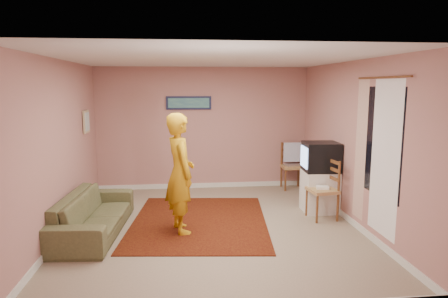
{
  "coord_description": "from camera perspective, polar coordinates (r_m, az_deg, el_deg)",
  "views": [
    {
      "loc": [
        -0.46,
        -6.02,
        2.21
      ],
      "look_at": [
        0.25,
        0.6,
        1.15
      ],
      "focal_mm": 32.0,
      "sensor_mm": 36.0,
      "label": 1
    }
  ],
  "objects": [
    {
      "name": "ground",
      "position": [
        6.43,
        -1.67,
        -11.09
      ],
      "size": [
        5.0,
        5.0,
        0.0
      ],
      "primitive_type": "plane",
      "color": "gray",
      "rests_on": "ground"
    },
    {
      "name": "wall_back",
      "position": [
        8.58,
        -3.01,
        2.94
      ],
      "size": [
        4.5,
        0.02,
        2.6
      ],
      "primitive_type": "cube",
      "color": "#AC7171",
      "rests_on": "ground"
    },
    {
      "name": "wall_front",
      "position": [
        3.66,
        1.29,
        -5.39
      ],
      "size": [
        4.5,
        0.02,
        2.6
      ],
      "primitive_type": "cube",
      "color": "#AC7171",
      "rests_on": "ground"
    },
    {
      "name": "wall_left",
      "position": [
        6.34,
        -22.43,
        0.09
      ],
      "size": [
        0.02,
        5.0,
        2.6
      ],
      "primitive_type": "cube",
      "color": "#AC7171",
      "rests_on": "ground"
    },
    {
      "name": "wall_right",
      "position": [
        6.66,
        17.96,
        0.73
      ],
      "size": [
        0.02,
        5.0,
        2.6
      ],
      "primitive_type": "cube",
      "color": "#AC7171",
      "rests_on": "ground"
    },
    {
      "name": "ceiling",
      "position": [
        6.05,
        -1.78,
        12.72
      ],
      "size": [
        4.5,
        5.0,
        0.02
      ],
      "primitive_type": "cube",
      "color": "silver",
      "rests_on": "wall_back"
    },
    {
      "name": "baseboard_back",
      "position": [
        8.79,
        -2.93,
        -5.2
      ],
      "size": [
        4.5,
        0.02,
        0.1
      ],
      "primitive_type": "cube",
      "color": "silver",
      "rests_on": "ground"
    },
    {
      "name": "baseboard_left",
      "position": [
        6.64,
        -21.69,
        -10.63
      ],
      "size": [
        0.02,
        5.0,
        0.1
      ],
      "primitive_type": "cube",
      "color": "silver",
      "rests_on": "ground"
    },
    {
      "name": "baseboard_right",
      "position": [
        6.94,
        17.38,
        -9.53
      ],
      "size": [
        0.02,
        5.0,
        0.1
      ],
      "primitive_type": "cube",
      "color": "silver",
      "rests_on": "ground"
    },
    {
      "name": "window",
      "position": [
        5.84,
        21.55,
        0.91
      ],
      "size": [
        0.01,
        1.1,
        1.5
      ],
      "primitive_type": "cube",
      "color": "black",
      "rests_on": "wall_right"
    },
    {
      "name": "curtain_sheer",
      "position": [
        5.73,
        22.0,
        -1.29
      ],
      "size": [
        0.01,
        0.75,
        2.1
      ],
      "primitive_type": "cube",
      "color": "white",
      "rests_on": "wall_right"
    },
    {
      "name": "curtain_floral",
      "position": [
        6.34,
        18.93,
        -0.18
      ],
      "size": [
        0.01,
        0.35,
        2.1
      ],
      "primitive_type": "cube",
      "color": "beige",
      "rests_on": "wall_right"
    },
    {
      "name": "curtain_rod",
      "position": [
        5.77,
        21.66,
        9.49
      ],
      "size": [
        0.02,
        1.4,
        0.02
      ],
      "primitive_type": "cylinder",
      "rotation": [
        1.57,
        0.0,
        0.0
      ],
      "color": "brown",
      "rests_on": "wall_right"
    },
    {
      "name": "picture_back",
      "position": [
        8.49,
        -5.06,
        6.58
      ],
      "size": [
        0.95,
        0.04,
        0.28
      ],
      "color": "#141837",
      "rests_on": "wall_back"
    },
    {
      "name": "picture_left",
      "position": [
        7.84,
        -19.07,
        3.72
      ],
      "size": [
        0.04,
        0.38,
        0.42
      ],
      "color": "tan",
      "rests_on": "wall_left"
    },
    {
      "name": "area_rug",
      "position": [
        6.67,
        -3.54,
        -10.27
      ],
      "size": [
        2.43,
        2.91,
        0.01
      ],
      "primitive_type": "cube",
      "rotation": [
        0.0,
        0.0,
        -0.1
      ],
      "color": "black",
      "rests_on": "ground"
    },
    {
      "name": "tv_cabinet",
      "position": [
        7.28,
        13.51,
        -5.89
      ],
      "size": [
        0.57,
        0.52,
        0.73
      ],
      "primitive_type": "cube",
      "color": "white",
      "rests_on": "ground"
    },
    {
      "name": "crt_tv",
      "position": [
        7.15,
        13.64,
        -1.09
      ],
      "size": [
        0.62,
        0.56,
        0.51
      ],
      "rotation": [
        0.0,
        0.0,
        -0.05
      ],
      "color": "black",
      "rests_on": "tv_cabinet"
    },
    {
      "name": "chair_a",
      "position": [
        8.7,
        9.75,
        -1.71
      ],
      "size": [
        0.45,
        0.43,
        0.54
      ],
      "rotation": [
        0.0,
        0.0,
        -0.0
      ],
      "color": "#A58C50",
      "rests_on": "ground"
    },
    {
      "name": "dvd_player",
      "position": [
        8.71,
        9.74,
        -2.18
      ],
      "size": [
        0.36,
        0.29,
        0.05
      ],
      "primitive_type": "cube",
      "rotation": [
        0.0,
        0.0,
        0.24
      ],
      "color": "#B8B8BD",
      "rests_on": "chair_a"
    },
    {
      "name": "blue_throw",
      "position": [
        8.66,
        9.78,
        -0.44
      ],
      "size": [
        0.39,
        0.05,
        0.41
      ],
      "primitive_type": "cube",
      "color": "#7B91CA",
      "rests_on": "chair_a"
    },
    {
      "name": "chair_b",
      "position": [
        6.85,
        13.92,
        -4.71
      ],
      "size": [
        0.49,
        0.51,
        0.55
      ],
      "rotation": [
        0.0,
        0.0,
        -1.44
      ],
      "color": "#A58C50",
      "rests_on": "ground"
    },
    {
      "name": "game_console",
      "position": [
        6.86,
        13.9,
        -5.36
      ],
      "size": [
        0.23,
        0.18,
        0.04
      ],
      "primitive_type": "cube",
      "rotation": [
        0.0,
        0.0,
        -0.2
      ],
      "color": "white",
      "rests_on": "chair_b"
    },
    {
      "name": "sofa",
      "position": [
        6.4,
        -18.12,
        -8.79
      ],
      "size": [
        0.95,
        2.12,
        0.6
      ],
      "primitive_type": "imported",
      "rotation": [
        0.0,
        0.0,
        1.5
      ],
      "color": "brown",
      "rests_on": "ground"
    },
    {
      "name": "person",
      "position": [
        6.04,
        -6.3,
        -3.47
      ],
      "size": [
        0.6,
        0.76,
        1.82
      ],
      "primitive_type": "imported",
      "rotation": [
        0.0,
        0.0,
        1.86
      ],
      "color": "#C78E12",
      "rests_on": "ground"
    }
  ]
}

